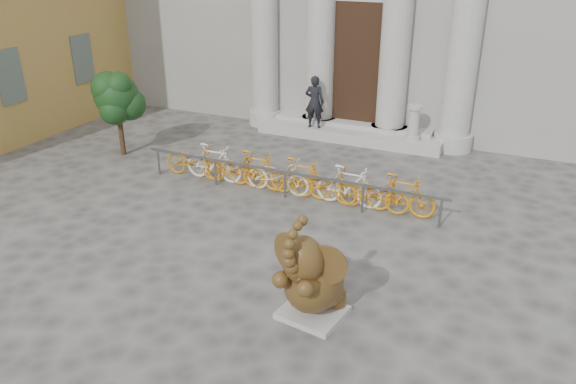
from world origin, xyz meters
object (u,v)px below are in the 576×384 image
at_px(tree, 117,97).
at_px(pedestrian, 314,102).
at_px(elephant_statue, 312,279).
at_px(bike_rack, 289,176).

height_order(tree, pedestrian, tree).
relative_size(tree, pedestrian, 1.50).
bearing_deg(elephant_statue, pedestrian, 120.25).
distance_m(tree, pedestrian, 6.00).
bearing_deg(tree, elephant_statue, -31.73).
bearing_deg(bike_rack, elephant_statue, -61.26).
xyz_separation_m(elephant_statue, bike_rack, (-2.44, 4.45, -0.24)).
bearing_deg(pedestrian, elephant_statue, 103.37).
bearing_deg(tree, bike_rack, -5.74).
xyz_separation_m(tree, pedestrian, (4.60, 3.82, -0.56)).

